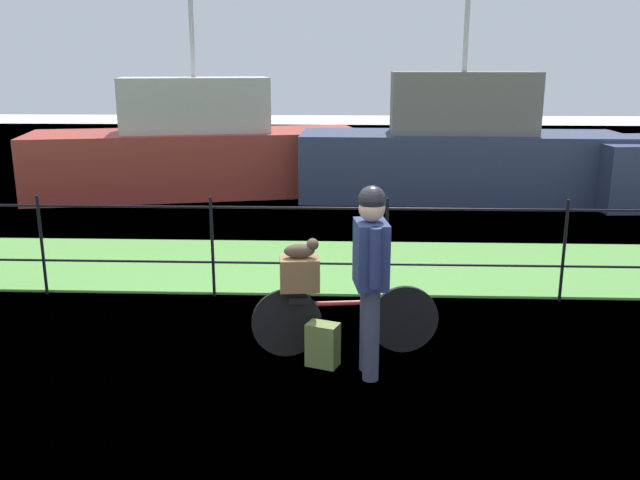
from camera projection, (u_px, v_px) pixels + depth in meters
name	position (u px, v px, depth m)	size (l,w,h in m)	color
ground_plane	(283.00, 375.00, 5.94)	(60.00, 60.00, 0.00)	beige
grass_strip	(306.00, 265.00, 9.11)	(27.00, 2.40, 0.03)	#569342
harbor_water	(323.00, 184.00, 15.25)	(30.00, 30.00, 0.00)	#60849E
iron_fence	(299.00, 240.00, 7.73)	(18.04, 0.04, 1.19)	black
bicycle_main	(344.00, 319.00, 6.29)	(1.74, 0.28, 0.65)	black
wooden_crate	(300.00, 274.00, 6.14)	(0.35, 0.26, 0.30)	brown
terrier_dog	(302.00, 249.00, 6.09)	(0.32, 0.17, 0.18)	#4C3D2D
cyclist_person	(371.00, 265.00, 5.70)	(0.31, 0.54, 1.68)	#383D51
backpack_on_paving	(323.00, 345.00, 6.08)	(0.28, 0.18, 0.40)	olive
moored_boat_near	(197.00, 151.00, 13.99)	(6.98, 3.48, 3.97)	#9E3328
moored_boat_far	(460.00, 152.00, 13.45)	(6.34, 2.03, 4.08)	#2D3856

